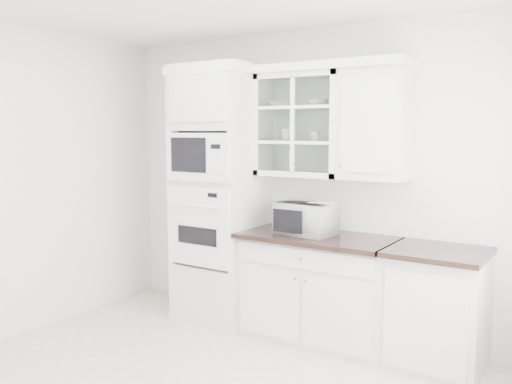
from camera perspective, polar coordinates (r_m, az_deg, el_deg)
The scene contains 12 objects.
room_shell at distance 3.85m, azimuth -3.85°, elevation 6.13°, with size 4.00×3.50×2.70m.
oven_column at distance 5.12m, azimuth -3.82°, elevation -0.27°, with size 0.76×0.68×2.40m.
base_cabinet_run at distance 4.76m, azimuth 6.57°, elevation -9.89°, with size 1.32×0.67×0.92m.
extra_base_cabinet at distance 4.42m, azimuth 18.44°, elevation -11.47°, with size 0.72×0.67×0.92m.
upper_cabinet_glass at distance 4.81m, azimuth 4.84°, elevation 7.04°, with size 0.80×0.33×0.90m.
upper_cabinet_solid at distance 4.52m, azimuth 12.43°, elevation 6.95°, with size 0.55×0.33×0.90m, color silver.
crown_molding at distance 4.86m, azimuth 3.64°, elevation 12.77°, with size 2.14×0.38×0.07m, color silver.
countertop_microwave at distance 4.64m, azimuth 5.37°, elevation -2.77°, with size 0.47×0.39×0.27m, color white.
bowl_a at distance 4.92m, azimuth 2.69°, elevation 9.22°, with size 0.22×0.22×0.05m, color white.
bowl_b at distance 4.75m, azimuth 6.46°, elevation 9.30°, with size 0.18×0.18×0.06m, color white.
cup_a at distance 4.85m, azimuth 3.51°, elevation 6.02°, with size 0.13×0.13×0.11m, color white.
cup_b at distance 4.73m, azimuth 6.24°, elevation 5.84°, with size 0.09×0.09×0.08m, color white.
Camera 1 is at (2.32, -2.64, 1.80)m, focal length 38.00 mm.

